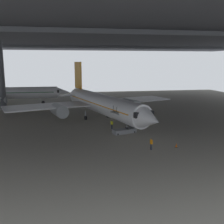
{
  "coord_description": "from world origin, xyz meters",
  "views": [
    {
      "loc": [
        -8.25,
        -50.62,
        11.7
      ],
      "look_at": [
        0.62,
        -3.17,
        2.61
      ],
      "focal_mm": 42.42,
      "sensor_mm": 36.0,
      "label": 1
    }
  ],
  "objects_px": {
    "boarding_stairs": "(124,129)",
    "traffic_cone_orange": "(176,145)",
    "crew_worker_by_stairs": "(112,124)",
    "crew_worker_near_nose": "(151,143)",
    "airplane_main": "(101,104)",
    "airplane_distant": "(10,93)"
  },
  "relations": [
    {
      "from": "airplane_main",
      "to": "crew_worker_near_nose",
      "type": "relative_size",
      "value": 22.53
    },
    {
      "from": "traffic_cone_orange",
      "to": "crew_worker_by_stairs",
      "type": "bearing_deg",
      "value": 120.24
    },
    {
      "from": "airplane_main",
      "to": "airplane_distant",
      "type": "height_order",
      "value": "airplane_main"
    },
    {
      "from": "airplane_main",
      "to": "traffic_cone_orange",
      "type": "bearing_deg",
      "value": -67.43
    },
    {
      "from": "airplane_distant",
      "to": "traffic_cone_orange",
      "type": "height_order",
      "value": "airplane_distant"
    },
    {
      "from": "boarding_stairs",
      "to": "airplane_distant",
      "type": "distance_m",
      "value": 43.09
    },
    {
      "from": "crew_worker_by_stairs",
      "to": "crew_worker_near_nose",
      "type": "bearing_deg",
      "value": -75.74
    },
    {
      "from": "airplane_main",
      "to": "traffic_cone_orange",
      "type": "relative_size",
      "value": 62.03
    },
    {
      "from": "airplane_main",
      "to": "airplane_distant",
      "type": "distance_m",
      "value": 33.46
    },
    {
      "from": "crew_worker_near_nose",
      "to": "airplane_main",
      "type": "bearing_deg",
      "value": 101.82
    },
    {
      "from": "airplane_main",
      "to": "crew_worker_by_stairs",
      "type": "relative_size",
      "value": 23.15
    },
    {
      "from": "crew_worker_by_stairs",
      "to": "airplane_distant",
      "type": "height_order",
      "value": "airplane_distant"
    },
    {
      "from": "airplane_distant",
      "to": "traffic_cone_orange",
      "type": "xyz_separation_m",
      "value": [
        29.87,
        -44.13,
        -2.95
      ]
    },
    {
      "from": "airplane_distant",
      "to": "traffic_cone_orange",
      "type": "bearing_deg",
      "value": -55.9
    },
    {
      "from": "crew_worker_near_nose",
      "to": "crew_worker_by_stairs",
      "type": "bearing_deg",
      "value": 104.26
    },
    {
      "from": "boarding_stairs",
      "to": "traffic_cone_orange",
      "type": "height_order",
      "value": "boarding_stairs"
    },
    {
      "from": "airplane_main",
      "to": "traffic_cone_orange",
      "type": "distance_m",
      "value": 20.75
    },
    {
      "from": "boarding_stairs",
      "to": "traffic_cone_orange",
      "type": "relative_size",
      "value": 7.88
    },
    {
      "from": "airplane_main",
      "to": "airplane_distant",
      "type": "xyz_separation_m",
      "value": [
        -22.01,
        25.2,
        -0.27
      ]
    },
    {
      "from": "crew_worker_by_stairs",
      "to": "airplane_main",
      "type": "bearing_deg",
      "value": 97.43
    },
    {
      "from": "boarding_stairs",
      "to": "traffic_cone_orange",
      "type": "xyz_separation_m",
      "value": [
        5.48,
        -8.69,
        -0.45
      ]
    },
    {
      "from": "airplane_main",
      "to": "boarding_stairs",
      "type": "height_order",
      "value": "airplane_main"
    }
  ]
}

